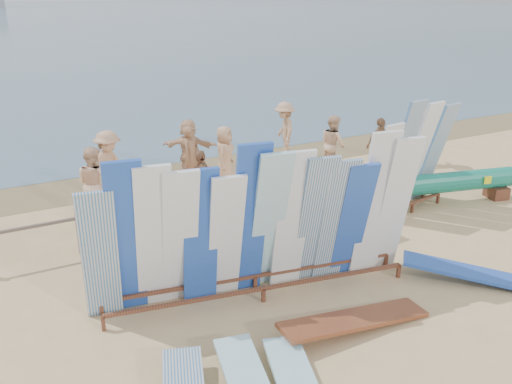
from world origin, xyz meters
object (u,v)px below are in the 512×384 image
beach_chair_left (169,212)px  beachgoer_7 (191,158)px  beachgoer_8 (333,144)px  beachgoer_4 (201,180)px  main_surfboard_rack (260,229)px  beachgoer_extra_0 (423,137)px  beachgoer_10 (380,145)px  flat_board_d (474,282)px  beachgoer_9 (284,131)px  beachgoer_6 (225,156)px  beachgoer_5 (189,148)px  vendor_table (362,221)px  beachgoer_2 (94,183)px  side_surfboard_rack (410,160)px  outrigger_canoe (445,184)px  flat_board_c (354,328)px  beach_chair_right (190,198)px  stroller (212,197)px  beachgoer_3 (109,166)px

beach_chair_left → beachgoer_7: (1.35, 1.88, 0.64)m
beachgoer_8 → beachgoer_4: beachgoer_8 is taller
main_surfboard_rack → beachgoer_7: 5.92m
beachgoer_extra_0 → beachgoer_10: bearing=160.4°
flat_board_d → beachgoer_4: size_ratio=1.74×
beachgoer_4 → beachgoer_9: bearing=123.2°
beachgoer_6 → beachgoer_5: bearing=72.0°
beachgoer_8 → beachgoer_10: size_ratio=1.06×
vendor_table → beachgoer_2: size_ratio=0.64×
side_surfboard_rack → outrigger_canoe: 1.40m
beachgoer_8 → beachgoer_9: 1.99m
flat_board_c → beachgoer_extra_0: beachgoer_extra_0 is taller
beach_chair_left → beach_chair_right: (0.77, 0.63, -0.01)m
flat_board_c → beachgoer_2: size_ratio=1.50×
beachgoer_8 → stroller: bearing=110.6°
beachgoer_5 → beachgoer_9: bearing=-143.4°
beachgoer_10 → vendor_table: bearing=48.0°
outrigger_canoe → beach_chair_right: (-5.92, 2.85, -0.30)m
beachgoer_4 → vendor_table: bearing=37.1°
flat_board_c → beachgoer_5: 8.57m
beach_chair_right → beachgoer_4: 0.64m
side_surfboard_rack → beachgoer_7: 5.77m
beachgoer_extra_0 → beachgoer_9: 4.35m
flat_board_c → beachgoer_10: (5.76, 6.28, 0.82)m
side_surfboard_rack → beachgoer_8: size_ratio=1.65×
beachgoer_10 → beachgoer_6: (-4.65, 1.12, 0.02)m
beach_chair_right → stroller: (0.36, -0.64, 0.20)m
main_surfboard_rack → side_surfboard_rack: bearing=29.3°
beach_chair_right → outrigger_canoe: bearing=-54.2°
outrigger_canoe → beachgoer_9: beachgoer_9 is taller
outrigger_canoe → beachgoer_7: 6.74m
outrigger_canoe → beachgoer_4: beachgoer_4 is taller
stroller → beachgoer_7: 1.95m
beach_chair_left → stroller: (1.13, -0.01, 0.19)m
beach_chair_right → beachgoer_9: 5.06m
flat_board_c → beachgoer_extra_0: bearing=-47.9°
beach_chair_right → beachgoer_4: (0.23, -0.26, 0.53)m
outrigger_canoe → beachgoer_5: bearing=147.9°
main_surfboard_rack → flat_board_d: (3.84, -1.53, -1.33)m
flat_board_d → beachgoer_9: 8.74m
beach_chair_left → beachgoer_extra_0: size_ratio=0.49×
main_surfboard_rack → beachgoer_2: main_surfboard_rack is taller
stroller → beachgoer_9: size_ratio=0.59×
beachgoer_5 → side_surfboard_rack: bearing=160.0°
vendor_table → beachgoer_3: bearing=126.6°
beachgoer_2 → beach_chair_left: bearing=-155.2°
stroller → beachgoer_3: (-1.99, 2.04, 0.50)m
side_surfboard_rack → outrigger_canoe: (1.17, -0.13, -0.77)m
beach_chair_right → flat_board_d: bearing=-89.4°
stroller → beachgoer_5: 3.02m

